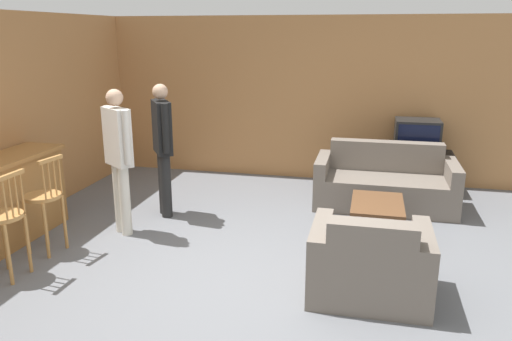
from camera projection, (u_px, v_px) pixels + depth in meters
name	position (u px, v px, depth m)	size (l,w,h in m)	color
ground_plane	(244.00, 279.00, 4.90)	(24.00, 24.00, 0.00)	slate
wall_back	(300.00, 99.00, 8.05)	(9.40, 0.08, 2.60)	#B27A47
wall_left	(33.00, 115.00, 6.52)	(0.08, 8.73, 2.60)	#B27A47
bar_chair_near	(4.00, 224.00, 4.81)	(0.40, 0.40, 1.08)	#B77F42
bar_chair_mid	(44.00, 203.00, 5.38)	(0.44, 0.44, 1.08)	#B77F42
couch_far	(385.00, 184.00, 6.91)	(1.88, 0.91, 0.85)	#70665B
armchair_near	(370.00, 266.00, 4.51)	(1.07, 0.87, 0.83)	#70665B
coffee_table	(377.00, 208.00, 5.80)	(0.59, 0.86, 0.44)	brown
tv_unit	(414.00, 171.00, 7.58)	(1.09, 0.53, 0.61)	black
tv	(417.00, 136.00, 7.43)	(0.65, 0.51, 0.49)	black
person_by_window	(163.00, 143.00, 6.38)	(0.40, 0.50, 1.73)	black
person_by_counter	(119.00, 153.00, 5.79)	(0.45, 0.38, 1.73)	silver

